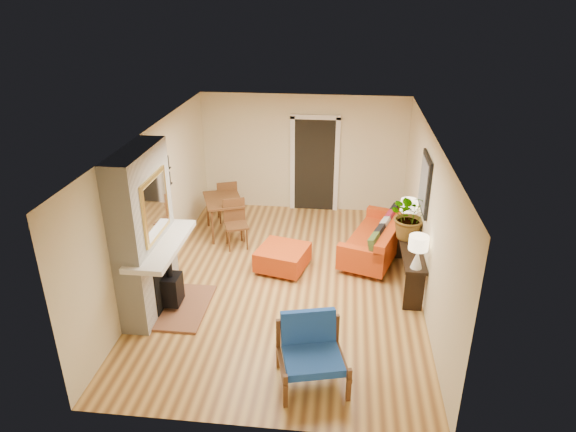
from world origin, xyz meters
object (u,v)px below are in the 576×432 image
blue_chair (311,347)px  dining_table (227,205)px  sofa (379,239)px  console_table (410,252)px  lamp_near (418,248)px  lamp_far (409,210)px  houseplant (411,215)px  ottoman (283,257)px

blue_chair → dining_table: size_ratio=0.57×
sofa → blue_chair: 3.60m
console_table → lamp_near: lamp_near is taller
sofa → console_table: 1.04m
lamp_near → lamp_far: (0.00, 1.44, 0.00)m
blue_chair → houseplant: (1.48, 2.81, 0.67)m
ottoman → lamp_near: (2.19, -0.97, 0.82)m
lamp_near → console_table: bearing=90.0°
sofa → console_table: sofa is taller
sofa → houseplant: 1.12m
sofa → houseplant: size_ratio=2.55×
sofa → dining_table: dining_table is taller
console_table → sofa: bearing=116.6°
lamp_far → houseplant: (-0.01, -0.40, 0.08)m
sofa → blue_chair: (-1.03, -3.45, 0.13)m
lamp_far → blue_chair: bearing=-114.9°
console_table → lamp_far: lamp_far is taller
ottoman → lamp_near: bearing=-23.9°
sofa → dining_table: (-3.04, 0.64, 0.27)m
dining_table → blue_chair: bearing=-63.9°
blue_chair → console_table: (1.49, 2.54, 0.10)m
houseplant → sofa: bearing=124.8°
ottoman → lamp_far: (2.19, 0.47, 0.82)m
ottoman → dining_table: 1.91m
houseplant → lamp_near: bearing=-89.4°
dining_table → lamp_far: (3.49, -0.88, 0.45)m
blue_chair → lamp_near: lamp_near is taller
blue_chair → console_table: 2.95m
console_table → houseplant: (-0.01, 0.27, 0.57)m
blue_chair → dining_table: bearing=116.1°
sofa → dining_table: 3.12m
lamp_far → houseplant: bearing=-91.4°
sofa → lamp_far: size_ratio=3.97×
lamp_near → lamp_far: same height
sofa → houseplant: bearing=-55.2°
dining_table → lamp_far: lamp_far is taller
lamp_far → sofa: bearing=152.2°
sofa → dining_table: bearing=168.1°
houseplant → dining_table: bearing=159.8°
console_table → dining_table: bearing=156.1°
lamp_near → lamp_far: 1.44m
blue_chair → lamp_far: 3.59m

